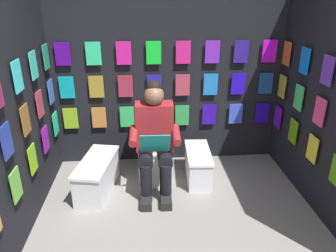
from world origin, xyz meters
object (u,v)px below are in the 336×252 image
person_reading (155,138)px  comic_longbox_near (198,165)px  toilet (155,151)px  comic_longbox_far (97,175)px

person_reading → comic_longbox_near: 0.67m
person_reading → comic_longbox_near: size_ratio=1.85×
toilet → person_reading: size_ratio=0.65×
person_reading → comic_longbox_near: (-0.50, -0.14, -0.42)m
toilet → comic_longbox_near: bearing=171.3°
toilet → comic_longbox_near: (-0.49, 0.09, -0.15)m
comic_longbox_far → toilet: bearing=-147.9°
comic_longbox_near → person_reading: bearing=18.6°
toilet → comic_longbox_far: toilet is taller
comic_longbox_far → comic_longbox_near: bearing=-161.0°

